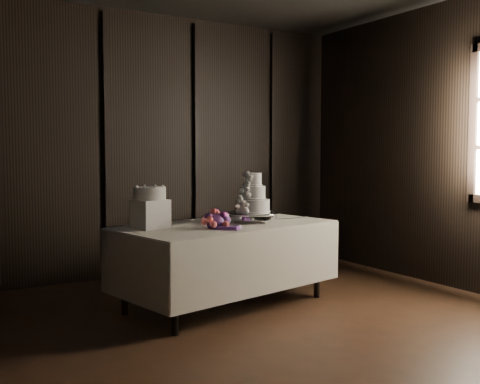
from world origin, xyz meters
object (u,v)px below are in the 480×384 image
(wedding_cake, at_px, (252,197))
(box_pedestal, at_px, (150,214))
(cake_stand, at_px, (253,217))
(small_cake, at_px, (150,193))
(bouquet, at_px, (216,220))
(display_table, at_px, (226,261))

(wedding_cake, bearing_deg, box_pedestal, 155.82)
(cake_stand, relative_size, wedding_cake, 1.29)
(box_pedestal, xyz_separation_m, small_cake, (0.00, 0.00, 0.18))
(wedding_cake, distance_m, box_pedestal, 0.99)
(cake_stand, height_order, wedding_cake, wedding_cake)
(wedding_cake, relative_size, bouquet, 0.91)
(display_table, bearing_deg, bouquet, -147.14)
(box_pedestal, bearing_deg, small_cake, 0.00)
(bouquet, xyz_separation_m, box_pedestal, (-0.50, 0.28, 0.06))
(bouquet, bearing_deg, display_table, 44.65)
(cake_stand, xyz_separation_m, box_pedestal, (-1.01, 0.06, 0.08))
(box_pedestal, relative_size, small_cake, 0.95)
(box_pedestal, bearing_deg, cake_stand, -3.41)
(display_table, xyz_separation_m, small_cake, (-0.71, 0.07, 0.65))
(cake_stand, relative_size, box_pedestal, 1.86)
(wedding_cake, bearing_deg, bouquet, -176.84)
(display_table, xyz_separation_m, cake_stand, (0.30, 0.01, 0.39))
(box_pedestal, height_order, small_cake, small_cake)
(small_cake, bearing_deg, wedding_cake, -4.42)
(wedding_cake, xyz_separation_m, small_cake, (-0.98, 0.08, 0.07))
(wedding_cake, xyz_separation_m, box_pedestal, (-0.98, 0.08, -0.11))
(display_table, height_order, cake_stand, cake_stand)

